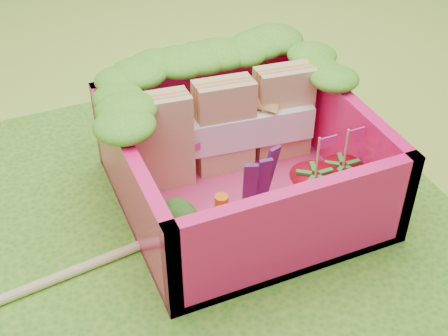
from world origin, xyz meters
TOP-DOWN VIEW (x-y plane):
  - ground at (0.00, 0.00)m, footprint 14.00×14.00m
  - placemat at (0.00, 0.00)m, footprint 2.60×2.60m
  - bento_floor at (0.21, -0.04)m, footprint 1.30×1.30m
  - bento_box at (0.21, -0.04)m, footprint 1.30×1.30m
  - lettuce_ruffle at (0.21, 0.43)m, footprint 1.43×0.77m
  - sandwich_stack at (0.22, 0.20)m, footprint 1.08×0.28m
  - broccoli at (-0.25, -0.31)m, footprint 0.33×0.33m
  - carrot_sticks at (-0.07, -0.37)m, footprint 0.15×0.17m
  - purple_wedges at (0.24, -0.21)m, footprint 0.22×0.12m
  - strawberry_left at (0.48, -0.36)m, footprint 0.27×0.27m
  - strawberry_right at (0.68, -0.32)m, footprint 0.23×0.23m
  - snap_peas at (0.61, -0.27)m, footprint 0.58×0.51m
  - chopsticks at (-0.96, -0.26)m, footprint 2.38×0.35m

SIDE VIEW (x-z plane):
  - ground at x=0.00m, z-range 0.00..0.00m
  - placemat at x=0.00m, z-range 0.00..0.03m
  - chopsticks at x=-0.96m, z-range 0.03..0.08m
  - bento_floor at x=0.21m, z-range 0.03..0.08m
  - snap_peas at x=0.61m, z-range 0.08..0.13m
  - strawberry_right at x=0.68m, z-range -0.03..0.44m
  - carrot_sticks at x=-0.07m, z-range 0.07..0.34m
  - strawberry_left at x=0.48m, z-range -0.03..0.47m
  - broccoli at x=-0.25m, z-range 0.13..0.40m
  - purple_wedges at x=0.24m, z-range 0.08..0.46m
  - bento_box at x=0.21m, z-range 0.03..0.58m
  - sandwich_stack at x=0.22m, z-range 0.07..0.65m
  - lettuce_ruffle at x=0.21m, z-range 0.58..0.69m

